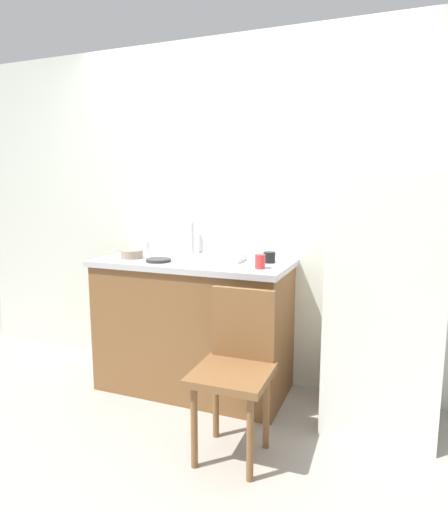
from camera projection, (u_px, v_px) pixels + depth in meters
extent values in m
plane|color=#9E998E|center=(178.00, 441.00, 2.51)|extent=(8.00, 8.00, 0.00)
cube|color=silver|center=(238.00, 214.00, 3.23)|extent=(4.80, 0.10, 2.48)
cube|color=brown|center=(194.00, 328.00, 3.11)|extent=(1.31, 0.60, 0.90)
cube|color=#B7B7BC|center=(193.00, 263.00, 3.03)|extent=(1.35, 0.64, 0.04)
cylinder|color=#B7B7BC|center=(192.00, 238.00, 3.29)|extent=(0.02, 0.02, 0.24)
cube|color=silver|center=(384.00, 303.00, 2.61)|extent=(0.63, 0.59, 1.51)
cylinder|color=brown|center=(194.00, 427.00, 2.24)|extent=(0.04, 0.04, 0.45)
cylinder|color=brown|center=(250.00, 439.00, 2.14)|extent=(0.04, 0.04, 0.45)
cylinder|color=brown|center=(216.00, 400.00, 2.52)|extent=(0.04, 0.04, 0.45)
cylinder|color=brown|center=(266.00, 410.00, 2.41)|extent=(0.04, 0.04, 0.45)
cube|color=brown|center=(232.00, 374.00, 2.29)|extent=(0.41, 0.41, 0.04)
cube|color=brown|center=(243.00, 324.00, 2.42)|extent=(0.36, 0.03, 0.40)
cube|color=white|center=(224.00, 257.00, 2.99)|extent=(0.28, 0.20, 0.05)
cylinder|color=gray|center=(132.00, 254.00, 3.11)|extent=(0.15, 0.15, 0.06)
cylinder|color=#2D2D2D|center=(159.00, 260.00, 2.96)|extent=(0.17, 0.17, 0.02)
cylinder|color=red|center=(260.00, 262.00, 2.71)|extent=(0.06, 0.06, 0.09)
cylinder|color=black|center=(269.00, 257.00, 2.92)|extent=(0.08, 0.08, 0.07)
cylinder|color=white|center=(147.00, 248.00, 3.24)|extent=(0.07, 0.07, 0.11)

